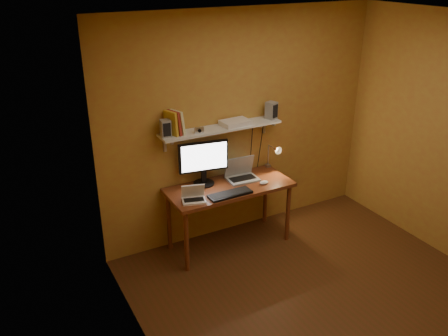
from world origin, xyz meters
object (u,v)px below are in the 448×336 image
desk (230,193)px  wall_shelf (221,128)px  router (235,123)px  mouse (264,183)px  keyboard (230,194)px  monitor (204,161)px  speaker_right (271,110)px  desk_lamp (274,154)px  shelf_camera (199,130)px  netbook (193,196)px  laptop (241,173)px  speaker_left (166,128)px

desk → wall_shelf: (0.00, 0.19, 0.69)m
router → mouse: bearing=-60.2°
keyboard → desk: bearing=62.0°
monitor → speaker_right: (0.87, 0.01, 0.44)m
desk → desk_lamp: size_ratio=3.73×
speaker_right → shelf_camera: (-0.93, -0.05, -0.07)m
desk_lamp → speaker_right: bearing=108.0°
desk → mouse: bearing=-21.9°
keyboard → speaker_right: speaker_right is taller
netbook → keyboard: bearing=5.8°
laptop → mouse: (0.15, -0.25, -0.05)m
desk_lamp → shelf_camera: bearing=179.6°
monitor → wall_shelf: bearing=14.1°
wall_shelf → netbook: 0.81m
mouse → desk_lamp: (0.30, 0.27, 0.19)m
speaker_left → router: speaker_left is taller
desk_lamp → router: size_ratio=1.19×
desk → speaker_right: 1.05m
laptop → shelf_camera: shelf_camera is taller
mouse → desk_lamp: bearing=41.7°
laptop → keyboard: (-0.31, -0.31, -0.06)m
netbook → speaker_left: 0.75m
laptop → shelf_camera: (-0.50, 0.03, 0.59)m
wall_shelf → speaker_left: size_ratio=7.88×
keyboard → mouse: (0.46, 0.06, 0.01)m
keyboard → desk_lamp: size_ratio=1.27×
wall_shelf → speaker_right: speaker_right is taller
desk_lamp → wall_shelf: bearing=174.1°
laptop → desk_lamp: (0.45, 0.02, 0.14)m
desk → wall_shelf: wall_shelf is taller
router → desk: bearing=-132.8°
wall_shelf → monitor: size_ratio=2.55×
monitor → keyboard: monitor is taller
wall_shelf → speaker_right: bearing=-0.6°
speaker_right → desk: bearing=176.8°
monitor → shelf_camera: 0.38m
laptop → desk: bearing=-150.1°
netbook → speaker_right: 1.36m
monitor → router: bearing=10.4°
wall_shelf → laptop: 0.59m
keyboard → speaker_left: size_ratio=2.69×
laptop → router: bearing=117.5°
shelf_camera → monitor: bearing=33.3°
monitor → shelf_camera: size_ratio=5.28×
keyboard → speaker_right: 1.10m
desk → shelf_camera: shelf_camera is taller
laptop → router: size_ratio=1.13×
laptop → router: 0.59m
monitor → mouse: size_ratio=5.19×
netbook → mouse: size_ratio=2.64×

